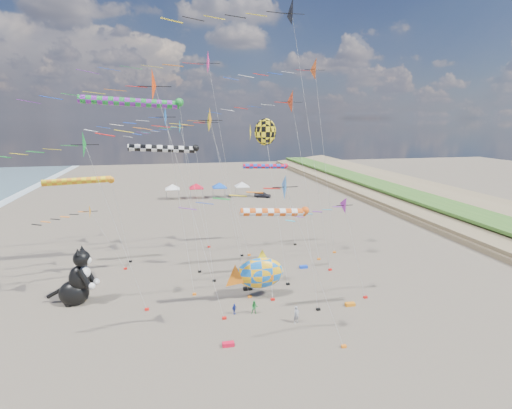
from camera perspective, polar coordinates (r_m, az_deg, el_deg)
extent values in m
plane|color=brown|center=(31.03, 1.35, -20.83)|extent=(260.00, 260.00, 0.00)
cone|color=#CA4D17|center=(49.08, 9.17, 18.47)|extent=(2.56, 2.74, 2.83)
cylinder|color=#B2B2B2|center=(49.61, 10.21, 5.40)|extent=(2.75, 0.02, 22.40)
cube|color=black|center=(52.57, 11.14, -6.69)|extent=(0.36, 0.24, 0.20)
cone|color=blue|center=(36.70, -12.22, 12.19)|extent=(1.81, 1.94, 2.00)
cylinder|color=#B2B2B2|center=(37.66, -10.42, -0.85)|extent=(1.62, 0.02, 17.08)
cube|color=black|center=(40.41, -8.79, -12.54)|extent=(0.36, 0.24, 0.20)
cone|color=#FEFB08|center=(47.16, -5.43, 11.64)|extent=(2.36, 2.52, 2.60)
cylinder|color=#B2B2B2|center=(48.19, -3.11, 1.83)|extent=(3.62, 0.02, 16.50)
cube|color=black|center=(50.59, -0.97, -7.21)|extent=(0.36, 0.24, 0.20)
cone|color=#FF9D12|center=(35.25, -5.56, 11.96)|extent=(2.20, 2.35, 2.42)
cylinder|color=#B2B2B2|center=(36.44, -3.10, -1.33)|extent=(2.82, 0.02, 16.80)
cube|color=black|center=(39.44, -0.90, -13.03)|extent=(0.36, 0.24, 0.20)
cone|color=black|center=(43.59, 7.82, 25.48)|extent=(2.73, 2.93, 3.02)
cylinder|color=#B2B2B2|center=(43.09, 9.29, 7.50)|extent=(3.18, 0.02, 27.00)
cube|color=black|center=(46.69, 10.55, -9.12)|extent=(0.36, 0.24, 0.20)
cone|color=#F3267E|center=(47.51, -6.05, 19.40)|extent=(2.61, 2.79, 2.88)
cylinder|color=#B2B2B2|center=(47.63, -3.94, 5.60)|extent=(3.03, 0.02, 22.92)
cube|color=black|center=(50.44, -2.04, -7.27)|extent=(0.36, 0.24, 0.20)
cone|color=#0F8E2F|center=(34.97, -22.05, 7.90)|extent=(2.29, 2.45, 2.53)
cylinder|color=#B2B2B2|center=(35.95, -18.56, -3.78)|extent=(3.27, 0.02, 14.83)
cube|color=black|center=(38.38, -15.32, -14.24)|extent=(0.36, 0.24, 0.20)
cone|color=red|center=(31.44, -11.04, 16.38)|extent=(2.56, 2.74, 2.82)
cylinder|color=#B2B2B2|center=(32.25, -7.58, -0.90)|extent=(3.14, 0.02, 19.32)
cube|color=black|center=(35.78, -4.55, -15.86)|extent=(0.36, 0.24, 0.20)
cone|color=blue|center=(26.88, 6.23, 2.26)|extent=(1.88, 2.01, 2.07)
cylinder|color=#B2B2B2|center=(29.19, 9.54, -9.60)|extent=(3.83, 0.02, 12.31)
cube|color=black|center=(32.58, 12.44, -19.17)|extent=(0.36, 0.24, 0.20)
cone|color=orange|center=(46.87, -20.79, -0.81)|extent=(1.60, 1.71, 1.77)
cylinder|color=#B2B2B2|center=(47.61, -19.45, -4.88)|extent=(1.74, 0.02, 7.01)
cube|color=black|center=(48.57, -18.15, -8.68)|extent=(0.36, 0.24, 0.20)
cone|color=#0F94C1|center=(51.24, -10.17, 10.90)|extent=(1.75, 1.87, 1.93)
cylinder|color=#B2B2B2|center=(52.08, -8.40, 2.17)|extent=(2.66, 0.02, 15.92)
cube|color=black|center=(54.08, -6.74, -6.00)|extent=(0.36, 0.24, 0.20)
cone|color=purple|center=(36.94, 13.19, -0.32)|extent=(1.64, 1.76, 1.81)
cylinder|color=#B2B2B2|center=(38.61, 14.31, -6.86)|extent=(2.16, 0.02, 9.11)
cube|color=black|center=(40.71, 15.36, -12.65)|extent=(0.36, 0.24, 0.20)
cone|color=#BF3714|center=(46.00, 6.58, 14.39)|extent=(2.61, 2.80, 2.88)
cylinder|color=#B2B2B2|center=(47.01, 7.83, 2.85)|extent=(2.67, 0.02, 18.73)
cube|color=black|center=(49.79, 8.97, -7.68)|extent=(0.36, 0.24, 0.20)
cylinder|color=black|center=(39.72, -13.23, 7.78)|extent=(6.35, 0.66, 0.66)
sphere|color=black|center=(39.78, -8.62, 7.97)|extent=(0.69, 0.69, 0.69)
cylinder|color=#B2B2B2|center=(40.94, -7.26, -1.86)|extent=(1.52, 0.02, 14.07)
cube|color=black|center=(43.21, -6.00, -10.77)|extent=(0.36, 0.24, 0.20)
cylinder|color=#18862C|center=(42.71, -17.54, 13.78)|extent=(9.61, 0.83, 0.83)
sphere|color=#18862C|center=(42.57, -10.90, 14.12)|extent=(0.87, 0.87, 0.87)
cylinder|color=#B2B2B2|center=(43.25, -9.42, 1.83)|extent=(1.52, 0.02, 18.50)
cube|color=black|center=(45.80, -8.07, -9.46)|extent=(0.36, 0.24, 0.20)
cylinder|color=red|center=(51.45, 1.25, 5.48)|extent=(5.63, 0.60, 0.60)
sphere|color=red|center=(52.16, 4.27, 5.54)|extent=(0.63, 0.63, 0.63)
cylinder|color=#B2B2B2|center=(53.28, 4.95, -0.27)|extent=(1.52, 0.02, 10.90)
cube|color=black|center=(54.89, 5.60, -5.69)|extent=(0.36, 0.24, 0.20)
cylinder|color=orange|center=(49.15, -24.19, 3.08)|extent=(7.24, 0.75, 0.75)
sphere|color=orange|center=(48.51, -20.01, 3.31)|extent=(0.79, 0.79, 0.79)
cylinder|color=#B2B2B2|center=(49.38, -18.73, -2.40)|extent=(1.52, 0.02, 10.04)
cube|color=black|center=(50.70, -17.50, -7.75)|extent=(0.36, 0.24, 0.20)
cylinder|color=#D84E0F|center=(33.09, 2.46, -1.10)|extent=(5.56, 0.67, 0.67)
sphere|color=#D84E0F|center=(33.88, 7.01, -0.87)|extent=(0.71, 0.71, 0.71)
cylinder|color=#B2B2B2|center=(35.46, 7.97, -8.15)|extent=(1.52, 0.02, 9.30)
cube|color=black|center=(37.52, 8.88, -14.58)|extent=(0.36, 0.24, 0.20)
ellipsoid|color=yellow|center=(40.27, 1.35, 10.33)|extent=(2.20, 0.40, 2.64)
cone|color=yellow|center=(39.95, -0.78, 10.31)|extent=(0.12, 1.80, 1.80)
cylinder|color=#B2B2B2|center=(40.56, 3.00, -0.80)|extent=(2.03, 2.03, 15.60)
cube|color=black|center=(42.33, 4.57, -11.24)|extent=(0.36, 0.24, 0.20)
ellipsoid|color=blue|center=(38.66, 0.60, -9.75)|extent=(4.89, 3.02, 3.05)
cone|color=orange|center=(38.21, -3.32, -10.04)|extent=(2.18, 0.73, 2.23)
cone|color=yellow|center=(38.16, 0.91, -7.61)|extent=(1.59, 0.55, 1.62)
cylinder|color=#B2B2B2|center=(39.04, 2.39, -11.90)|extent=(0.26, 1.04, 1.97)
cube|color=red|center=(38.94, 2.40, -13.39)|extent=(0.36, 0.24, 0.20)
imported|color=#8F929B|center=(34.99, 5.79, -15.37)|extent=(0.65, 0.56, 1.50)
imported|color=#288E3C|center=(36.30, -0.21, -14.46)|extent=(0.69, 0.59, 1.24)
imported|color=#1E33A5|center=(36.37, -3.13, -14.66)|extent=(0.60, 0.54, 0.98)
cube|color=orange|center=(38.86, 13.29, -13.70)|extent=(0.90, 0.44, 0.30)
cube|color=black|center=(41.04, -1.21, -11.91)|extent=(0.90, 0.44, 0.30)
cube|color=red|center=(32.11, -3.99, -19.30)|extent=(0.90, 0.44, 0.30)
cube|color=blue|center=(46.88, 6.81, -8.84)|extent=(0.90, 0.44, 0.30)
cube|color=white|center=(86.54, -11.84, 2.19)|extent=(3.00, 3.00, 0.15)
pyramid|color=white|center=(86.37, -11.87, 2.87)|extent=(4.20, 4.20, 1.00)
cylinder|color=#999999|center=(85.47, -12.67, 1.24)|extent=(0.08, 0.08, 2.20)
cylinder|color=#999999|center=(85.48, -10.92, 1.32)|extent=(0.08, 0.08, 2.20)
cylinder|color=#999999|center=(88.03, -12.66, 1.56)|extent=(0.08, 0.08, 2.20)
cylinder|color=#999999|center=(88.03, -10.97, 1.63)|extent=(0.08, 0.08, 2.20)
cube|color=red|center=(86.69, -8.53, 2.33)|extent=(3.00, 3.00, 0.15)
pyramid|color=red|center=(86.52, -8.55, 3.02)|extent=(4.20, 4.20, 1.00)
cylinder|color=#999999|center=(85.55, -9.32, 1.39)|extent=(0.08, 0.08, 2.20)
cylinder|color=#999999|center=(85.71, -7.58, 1.46)|extent=(0.08, 0.08, 2.20)
cylinder|color=#999999|center=(88.10, -9.41, 1.70)|extent=(0.08, 0.08, 2.20)
cylinder|color=#999999|center=(88.25, -7.72, 1.77)|extent=(0.08, 0.08, 2.20)
cube|color=blue|center=(87.13, -5.25, 2.46)|extent=(3.00, 3.00, 0.15)
pyramid|color=blue|center=(86.96, -5.26, 3.15)|extent=(4.20, 4.20, 1.00)
cylinder|color=#999999|center=(85.92, -5.99, 1.53)|extent=(0.08, 0.08, 2.20)
cylinder|color=#999999|center=(86.22, -4.27, 1.60)|extent=(0.08, 0.08, 2.20)
cylinder|color=#999999|center=(88.46, -6.17, 1.84)|extent=(0.08, 0.08, 2.20)
cylinder|color=#999999|center=(88.76, -4.50, 1.90)|extent=(0.08, 0.08, 2.20)
cube|color=silver|center=(87.85, -2.00, 2.59)|extent=(3.00, 3.00, 0.15)
pyramid|color=silver|center=(87.68, -2.01, 3.26)|extent=(4.20, 4.20, 1.00)
cylinder|color=#999999|center=(86.57, -2.70, 1.67)|extent=(0.08, 0.08, 2.20)
cylinder|color=#999999|center=(87.03, -1.01, 1.73)|extent=(0.08, 0.08, 2.20)
cylinder|color=#999999|center=(89.10, -2.97, 1.96)|extent=(0.08, 0.08, 2.20)
cylinder|color=#999999|center=(89.54, -1.33, 2.03)|extent=(0.08, 0.08, 2.20)
imported|color=#26262D|center=(87.03, 0.95, 1.41)|extent=(3.93, 2.96, 1.25)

